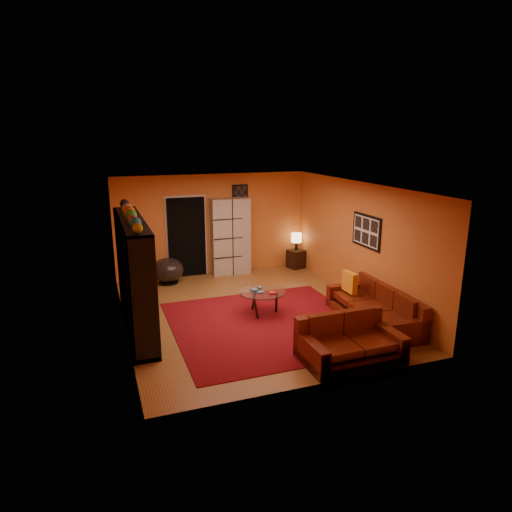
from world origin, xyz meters
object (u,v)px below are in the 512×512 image
object	(u,v)px
loveseat	(348,342)
bowl_chair	(168,270)
coffee_table	(262,294)
side_table	(296,259)
table_lamp	(296,238)
entertainment_unit	(134,275)
sofa	(377,309)
tv	(138,280)
storage_cabinet	(230,236)

from	to	relation	value
loveseat	bowl_chair	distance (m)	5.36
coffee_table	side_table	world-z (taller)	side_table
loveseat	table_lamp	size ratio (longest dim) A/B	3.41
entertainment_unit	sofa	bearing A→B (deg)	-16.84
coffee_table	bowl_chair	world-z (taller)	bowl_chair
tv	bowl_chair	bearing A→B (deg)	-20.11
side_table	table_lamp	xyz separation A→B (m)	(0.00, 0.00, 0.58)
tv	sofa	size ratio (longest dim) A/B	0.37
coffee_table	tv	bearing A→B (deg)	177.73
entertainment_unit	coffee_table	xyz separation A→B (m)	(2.47, -0.15, -0.62)
coffee_table	bowl_chair	xyz separation A→B (m)	(-1.49, 2.65, -0.09)
tv	bowl_chair	size ratio (longest dim) A/B	1.11
tv	loveseat	bearing A→B (deg)	-127.57
bowl_chair	side_table	distance (m)	3.55
sofa	tv	bearing A→B (deg)	167.35
loveseat	side_table	bearing A→B (deg)	-15.92
storage_cabinet	table_lamp	xyz separation A→B (m)	(1.83, -0.13, -0.16)
entertainment_unit	storage_cabinet	size ratio (longest dim) A/B	1.51
tv	coffee_table	world-z (taller)	tv
tv	sofa	distance (m)	4.60
coffee_table	side_table	distance (m)	3.49
entertainment_unit	side_table	xyz separation A→B (m)	(4.53, 2.67, -0.80)
sofa	bowl_chair	size ratio (longest dim) A/B	2.98
side_table	table_lamp	bearing A→B (deg)	0.00
storage_cabinet	side_table	size ratio (longest dim) A/B	3.98
loveseat	storage_cabinet	distance (m)	5.28
tv	storage_cabinet	bearing A→B (deg)	-42.80
tv	sofa	world-z (taller)	tv
tv	coffee_table	bearing A→B (deg)	-92.27
sofa	side_table	bearing A→B (deg)	92.16
storage_cabinet	table_lamp	world-z (taller)	storage_cabinet
storage_cabinet	side_table	distance (m)	1.98
sofa	loveseat	xyz separation A→B (m)	(-1.29, -1.08, -0.00)
tv	coffee_table	distance (m)	2.48
loveseat	table_lamp	xyz separation A→B (m)	(1.40, 5.08, 0.55)
entertainment_unit	storage_cabinet	xyz separation A→B (m)	(2.69, 2.80, -0.05)
tv	side_table	bearing A→B (deg)	-58.72
coffee_table	storage_cabinet	size ratio (longest dim) A/B	0.48
coffee_table	table_lamp	distance (m)	3.51
sofa	coffee_table	distance (m)	2.28
tv	storage_cabinet	distance (m)	3.89
tv	table_lamp	distance (m)	5.24
side_table	table_lamp	size ratio (longest dim) A/B	1.06
entertainment_unit	table_lamp	world-z (taller)	entertainment_unit
sofa	storage_cabinet	world-z (taller)	storage_cabinet
entertainment_unit	side_table	size ratio (longest dim) A/B	6.00
bowl_chair	entertainment_unit	bearing A→B (deg)	-111.49
storage_cabinet	tv	bearing A→B (deg)	-130.67
side_table	table_lamp	distance (m)	0.58
entertainment_unit	loveseat	world-z (taller)	entertainment_unit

